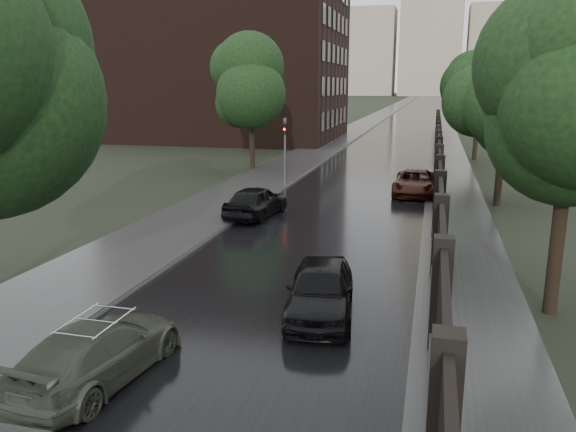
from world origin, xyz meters
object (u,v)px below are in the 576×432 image
at_px(tree_right_a, 570,125).
at_px(tree_left_far, 251,95).
at_px(car_right_near, 321,289).
at_px(car_right_far, 415,183).
at_px(tree_right_c, 479,97).
at_px(volga_sedan, 98,351).
at_px(hatchback_left, 256,201).
at_px(traffic_light, 285,145).
at_px(tree_right_b, 505,105).

bearing_deg(tree_right_a, tree_left_far, 125.17).
xyz_separation_m(car_right_near, car_right_far, (1.80, 17.46, -0.04)).
bearing_deg(tree_right_c, volga_sedan, -104.21).
relative_size(tree_right_a, hatchback_left, 1.63).
distance_m(tree_right_a, traffic_light, 20.85).
xyz_separation_m(hatchback_left, car_right_far, (6.84, 7.20, -0.05)).
xyz_separation_m(tree_right_b, car_right_far, (-4.10, 1.78, -4.27)).
bearing_deg(traffic_light, hatchback_left, -84.20).
height_order(tree_right_c, car_right_far, tree_right_c).
relative_size(tree_left_far, hatchback_left, 1.72).
bearing_deg(tree_right_c, hatchback_left, -115.05).
bearing_deg(car_right_near, volga_sedan, -137.69).
bearing_deg(volga_sedan, tree_left_far, -72.93).
relative_size(tree_left_far, tree_right_a, 1.05).
height_order(tree_left_far, car_right_near, tree_left_far).
bearing_deg(tree_right_b, car_right_far, 156.50).
bearing_deg(tree_right_a, car_right_near, -164.15).
bearing_deg(tree_right_a, tree_right_c, 90.00).
bearing_deg(tree_right_a, hatchback_left, 141.90).
bearing_deg(tree_left_far, car_right_far, -28.61).
distance_m(tree_right_a, car_right_far, 16.86).
height_order(tree_right_a, tree_right_c, same).
height_order(tree_left_far, tree_right_a, tree_left_far).
bearing_deg(car_right_near, traffic_light, 100.12).
distance_m(tree_right_a, volga_sedan, 12.21).
distance_m(traffic_light, car_right_far, 7.98).
height_order(tree_left_far, volga_sedan, tree_left_far).
height_order(tree_right_c, car_right_near, tree_right_c).
relative_size(hatchback_left, car_right_far, 0.88).
xyz_separation_m(tree_right_b, tree_right_c, (0.00, 18.00, 0.00)).
height_order(tree_right_b, tree_right_c, same).
xyz_separation_m(tree_left_far, hatchback_left, (4.56, -13.42, -4.51)).
relative_size(tree_left_far, volga_sedan, 1.70).
bearing_deg(tree_left_far, tree_right_c, 32.83).
xyz_separation_m(traffic_light, volga_sedan, (2.15, -23.10, -1.77)).
distance_m(tree_left_far, tree_right_b, 17.45).
xyz_separation_m(traffic_light, hatchback_left, (0.86, -8.41, -1.67)).
relative_size(tree_left_far, tree_right_b, 1.05).
xyz_separation_m(volga_sedan, hatchback_left, (-1.30, 14.68, 0.10)).
xyz_separation_m(tree_right_c, traffic_light, (-11.80, -15.01, -2.55)).
bearing_deg(car_right_near, tree_right_a, 8.43).
height_order(tree_right_b, traffic_light, tree_right_b).
xyz_separation_m(tree_left_far, tree_right_c, (15.50, 10.00, -0.29)).
xyz_separation_m(tree_right_c, hatchback_left, (-10.94, -23.42, -4.22)).
xyz_separation_m(tree_right_a, traffic_light, (-11.80, 16.99, -2.55)).
bearing_deg(traffic_light, tree_right_b, -14.24).
distance_m(tree_right_a, tree_right_c, 32.00).
distance_m(tree_left_far, hatchback_left, 14.87).
xyz_separation_m(traffic_light, car_right_near, (5.90, -18.67, -1.68)).
distance_m(volga_sedan, car_right_near, 5.80).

